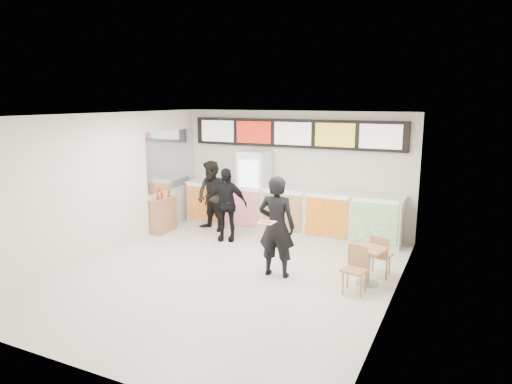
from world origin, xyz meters
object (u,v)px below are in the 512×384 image
Objects in this scene: customer_left at (212,196)px; service_counter at (288,210)px; customer_main at (277,226)px; cafe_table at (368,259)px; drinks_fridge at (254,190)px; condiment_ledge at (164,215)px; customer_mid at (226,204)px.

service_counter is at bearing 33.86° from customer_left.
cafe_table is at bearing -174.52° from customer_main.
condiment_ledge is at bearing -145.57° from drinks_fridge.
condiment_ledge is at bearing 167.10° from customer_mid.
drinks_fridge is 1.38× the size of cafe_table.
customer_mid reaches higher than condiment_ledge.
cafe_table is (3.43, -2.42, -0.52)m from drinks_fridge.
service_counter is 1.63m from customer_mid.
customer_main is at bearing -54.59° from customer_mid.
customer_main is at bearing -56.88° from drinks_fridge.
service_counter is at bearing 31.07° from customer_mid.
drinks_fridge is 1.21m from customer_mid.
customer_mid reaches higher than cafe_table.
service_counter is 5.44× the size of condiment_ledge.
drinks_fridge is 3.27m from customer_main.
drinks_fridge is 1.96× the size of condiment_ledge.
customer_main is 1.75m from cafe_table.
service_counter is at bearing -78.08° from customer_main.
drinks_fridge is at bearing 34.43° from condiment_ledge.
customer_left is at bearing -43.80° from customer_main.
customer_left reaches higher than service_counter.
service_counter is 1.92m from customer_left.
cafe_table is at bearing -43.90° from service_counter.
cafe_table is at bearing -35.19° from drinks_fridge.
customer_left is at bearing 31.36° from condiment_ledge.
drinks_fridge is at bearing 179.01° from service_counter.
drinks_fridge is 1.04× the size of customer_main.
customer_mid reaches higher than service_counter.
condiment_ledge reaches higher than cafe_table.
customer_mid is (-1.94, 1.55, -0.10)m from customer_main.
customer_main is 1.11× the size of customer_mid.
service_counter is 3.85× the size of cafe_table.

